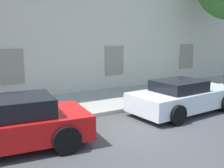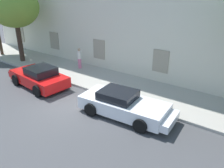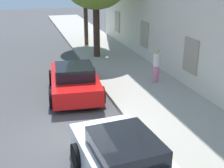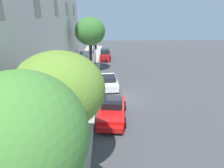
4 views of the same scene
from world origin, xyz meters
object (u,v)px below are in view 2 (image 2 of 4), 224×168
object	(u,v)px
sportscar_yellow_flank	(126,106)
pedestrian_admiring	(79,58)
sportscar_red_lead	(38,77)
tree_far_end	(14,7)

from	to	relation	value
sportscar_yellow_flank	pedestrian_admiring	distance (m)	7.68
sportscar_yellow_flank	pedestrian_admiring	size ratio (longest dim) A/B	3.12
sportscar_yellow_flank	pedestrian_admiring	bearing A→B (deg)	151.13
sportscar_red_lead	pedestrian_admiring	world-z (taller)	pedestrian_admiring
sportscar_red_lead	tree_far_end	size ratio (longest dim) A/B	0.78
sportscar_red_lead	sportscar_yellow_flank	bearing A→B (deg)	1.47
sportscar_yellow_flank	tree_far_end	world-z (taller)	tree_far_end
sportscar_yellow_flank	tree_far_end	size ratio (longest dim) A/B	0.82
pedestrian_admiring	tree_far_end	bearing A→B (deg)	-164.12
sportscar_red_lead	sportscar_yellow_flank	size ratio (longest dim) A/B	0.95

